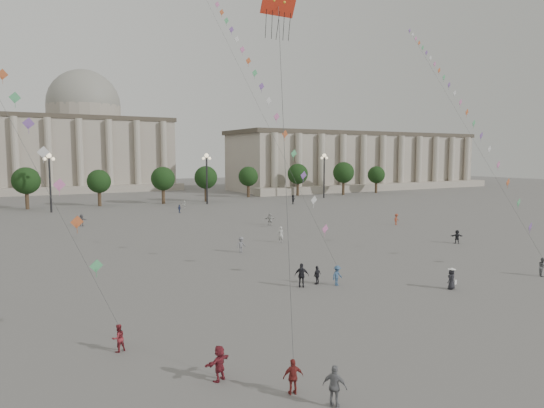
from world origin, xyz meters
TOP-DOWN VIEW (x-y plane):
  - ground at (0.00, 0.00)m, footprint 360.00×360.00m
  - hall_east at (75.00, 93.89)m, footprint 84.00×26.22m
  - hall_central at (0.00, 129.22)m, footprint 48.30×34.30m
  - tree_row at (0.00, 78.00)m, footprint 137.12×5.12m
  - lamp_post_mid_west at (-15.00, 70.00)m, footprint 2.00×0.90m
  - lamp_post_mid_east at (15.00, 70.00)m, footprint 2.00×0.90m
  - lamp_post_far_east at (45.00, 70.00)m, footprint 2.00×0.90m
  - person_crowd_0 at (4.89, 57.89)m, footprint 0.91×0.84m
  - person_crowd_3 at (23.57, 13.06)m, footprint 1.52×1.05m
  - person_crowd_4 at (8.17, 64.69)m, footprint 1.38×1.23m
  - person_crowd_6 at (-0.80, 20.58)m, footprint 1.19×0.81m
  - person_crowd_7 at (11.64, 36.68)m, footprint 1.70×1.24m
  - person_crowd_8 at (28.11, 27.78)m, footprint 1.21×0.91m
  - person_crowd_9 at (30.77, 61.09)m, footprint 1.64×1.72m
  - person_crowd_12 at (-12.73, 49.23)m, footprint 1.57×1.42m
  - person_crowd_13 at (5.89, 23.72)m, footprint 0.83×0.77m
  - tourist_0 at (-12.10, -8.12)m, footprint 0.98×0.60m
  - tourist_1 at (-2.56, 6.01)m, footprint 1.18×1.02m
  - tourist_2 at (-14.37, -5.38)m, footprint 1.60×1.09m
  - tourist_3 at (-11.18, -9.87)m, footprint 0.95×1.09m
  - tourist_4 at (-0.96, 6.20)m, footprint 0.94×0.65m
  - kite_flyer_0 at (-17.71, 0.25)m, footprint 0.85×0.75m
  - kite_flyer_1 at (0.20, 5.11)m, footprint 1.15×0.83m
  - kite_flyer_2 at (17.27, -1.09)m, footprint 0.98×0.98m
  - hat_person at (7.23, -0.08)m, footprint 0.90×0.69m
  - dragon_kite at (-8.07, 0.20)m, footprint 3.16×4.49m
  - kite_train_mid at (3.62, 34.43)m, footprint 7.15×55.00m
  - kite_train_east at (32.00, 22.30)m, footprint 27.66×42.94m

SIDE VIEW (x-z plane):
  - ground at x=0.00m, z-range 0.00..0.00m
  - kite_flyer_0 at x=-17.71m, z-range 0.00..1.47m
  - tourist_4 at x=-0.96m, z-range 0.00..1.48m
  - person_crowd_0 at x=4.89m, z-range 0.00..1.49m
  - person_crowd_4 at x=8.17m, z-range 0.00..1.52m
  - tourist_0 at x=-12.10m, z-range 0.00..1.57m
  - person_crowd_3 at x=23.57m, z-range 0.00..1.58m
  - kite_flyer_1 at x=0.20m, z-range 0.00..1.60m
  - kite_flyer_2 at x=17.27m, z-range 0.00..1.61m
  - tourist_2 at x=-14.37m, z-range 0.00..1.65m
  - person_crowd_8 at x=28.11m, z-range 0.00..1.66m
  - person_crowd_6 at x=-0.80m, z-range 0.00..1.69m
  - hat_person at x=7.23m, z-range 0.02..1.71m
  - person_crowd_12 at x=-12.73m, z-range 0.00..1.74m
  - tourist_3 at x=-11.18m, z-range 0.00..1.77m
  - person_crowd_7 at x=11.64m, z-range 0.00..1.78m
  - person_crowd_13 at x=5.89m, z-range 0.00..1.90m
  - tourist_1 at x=-2.56m, z-range 0.00..1.91m
  - person_crowd_9 at x=30.77m, z-range 0.00..1.94m
  - tree_row at x=0.00m, z-range 1.39..9.39m
  - lamp_post_mid_west at x=-15.00m, z-range 2.03..12.68m
  - lamp_post_mid_east at x=15.00m, z-range 2.03..12.68m
  - lamp_post_far_east at x=45.00m, z-range 2.03..12.68m
  - hall_east at x=75.00m, z-range -0.17..17.03m
  - hall_central at x=0.00m, z-range -3.52..31.98m
  - dragon_kite at x=-8.07m, z-range 8.26..27.99m
  - kite_train_east at x=32.00m, z-range -11.58..50.31m
  - kite_train_mid at x=3.62m, z-range -9.55..64.28m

